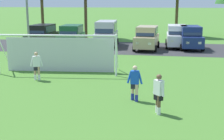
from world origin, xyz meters
The scene contains 13 objects.
ground_plane centered at (0.00, 15.00, 0.00)m, with size 400.00×400.00×0.00m, color #477A2D.
parking_lot_strip centered at (0.00, 25.63, 0.00)m, with size 52.00×8.40×0.01m, color #333335.
soccer_goal centered at (-3.62, 14.19, 1.29)m, with size 7.56×2.62×2.57m.
player_striker_near centered at (2.79, 7.55, 0.82)m, with size 0.51×0.64×1.64m.
player_defender_far centered at (-4.24, 12.01, 0.82)m, with size 0.73×0.39×1.64m.
player_winger_left centered at (1.69, 9.10, 0.82)m, with size 0.73×0.34×1.64m.
parked_car_slot_far_left centered at (-9.21, 25.28, 1.11)m, with size 2.19×4.63×2.16m.
parked_car_slot_left centered at (-6.10, 25.12, 1.11)m, with size 2.38×4.72×2.16m.
parked_car_slot_center_left centered at (-2.84, 26.30, 1.34)m, with size 2.46×4.93×2.52m.
parked_car_slot_center centered at (1.28, 24.82, 1.11)m, with size 2.34×4.70×2.16m.
parked_car_slot_center_right centered at (4.10, 26.80, 1.11)m, with size 2.19×4.63×2.16m.
parked_car_slot_right centered at (5.31, 25.90, 1.11)m, with size 2.37×4.72×2.16m.
street_lamp centered at (-8.39, 20.70, 3.90)m, with size 2.00×0.32×7.52m.
Camera 1 is at (2.98, -4.68, 4.47)m, focal length 50.55 mm.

